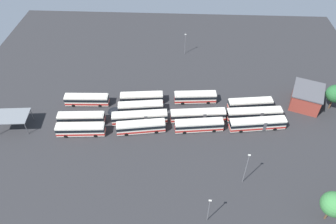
{
  "coord_description": "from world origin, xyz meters",
  "views": [
    {
      "loc": [
        -3.08,
        66.42,
        63.07
      ],
      "look_at": [
        0.15,
        0.02,
        1.46
      ],
      "focal_mm": 34.4,
      "sensor_mm": 36.0,
      "label": 1
    }
  ],
  "objects": [
    {
      "name": "lamp_post_by_building",
      "position": [
        -4.27,
        -32.78,
        4.29
      ],
      "size": [
        0.56,
        0.28,
        7.76
      ],
      "color": "slate",
      "rests_on": "ground_plane"
    },
    {
      "name": "bus_row2_slot2",
      "position": [
        7.77,
        2.85,
        1.79
      ],
      "size": [
        15.44,
        4.55,
        3.37
      ],
      "color": "silver",
      "rests_on": "ground_plane"
    },
    {
      "name": "bus_row0_slot3",
      "position": [
        -24.29,
        3.85,
        1.79
      ],
      "size": [
        15.44,
        4.67,
        3.37
      ],
      "color": "silver",
      "rests_on": "ground_plane"
    },
    {
      "name": "bus_row1_slot3",
      "position": [
        -8.42,
        5.18,
        1.79
      ],
      "size": [
        13.22,
        4.18,
        3.37
      ],
      "color": "silver",
      "rests_on": "ground_plane"
    },
    {
      "name": "bus_row3_slot0",
      "position": [
        24.16,
        -3.8,
        1.79
      ],
      "size": [
        12.79,
        3.06,
        3.37
      ],
      "color": "silver",
      "rests_on": "ground_plane"
    },
    {
      "name": "bus_row2_slot3",
      "position": [
        7.09,
        6.52,
        1.79
      ],
      "size": [
        13.23,
        4.62,
        3.37
      ],
      "color": "silver",
      "rests_on": "ground_plane"
    },
    {
      "name": "bus_row1_slot0",
      "position": [
        -7.59,
        -6.5,
        1.79
      ],
      "size": [
        12.46,
        3.57,
        3.37
      ],
      "color": "silver",
      "rests_on": "ground_plane"
    },
    {
      "name": "bus_row1_slot2",
      "position": [
        -8.3,
        1.24,
        1.79
      ],
      "size": [
        15.42,
        4.19,
        3.37
      ],
      "color": "silver",
      "rests_on": "ground_plane"
    },
    {
      "name": "puddle_back_corner",
      "position": [
        -26.22,
        1.87,
        0.0
      ],
      "size": [
        2.19,
        2.19,
        0.01
      ],
      "primitive_type": "cylinder",
      "color": "black",
      "rests_on": "ground_plane"
    },
    {
      "name": "maintenance_shelter",
      "position": [
        41.5,
        6.47,
        3.96
      ],
      "size": [
        9.02,
        6.92,
        4.18
      ],
      "color": "slate",
      "rests_on": "ground_plane"
    },
    {
      "name": "lamp_post_far_corner",
      "position": [
        -9.67,
        31.68,
        4.22
      ],
      "size": [
        0.56,
        0.28,
        7.63
      ],
      "color": "slate",
      "rests_on": "ground_plane"
    },
    {
      "name": "bus_row3_slot2",
      "position": [
        23.82,
        4.02,
        1.79
      ],
      "size": [
        12.83,
        3.46,
        3.37
      ],
      "color": "silver",
      "rests_on": "ground_plane"
    },
    {
      "name": "bus_row0_slot1",
      "position": [
        -23.35,
        -4.17,
        1.79
      ],
      "size": [
        12.9,
        4.19,
        3.37
      ],
      "color": "silver",
      "rests_on": "ground_plane"
    },
    {
      "name": "puddle_near_shelter",
      "position": [
        14.21,
        -7.64,
        0.0
      ],
      "size": [
        2.03,
        2.03,
        0.01
      ],
      "primitive_type": "cylinder",
      "color": "black",
      "rests_on": "ground_plane"
    },
    {
      "name": "tree_south_edge",
      "position": [
        -34.71,
        30.04,
        5.5
      ],
      "size": [
        5.22,
        5.22,
        8.13
      ],
      "color": "brown",
      "rests_on": "ground_plane"
    },
    {
      "name": "bus_row3_slot3",
      "position": [
        22.96,
        8.29,
        1.79
      ],
      "size": [
        12.95,
        3.47,
        3.37
      ],
      "color": "silver",
      "rests_on": "ground_plane"
    },
    {
      "name": "bus_row2_slot1",
      "position": [
        8.02,
        -1.22,
        1.79
      ],
      "size": [
        12.96,
        4.17,
        3.37
      ],
      "color": "silver",
      "rests_on": "ground_plane"
    },
    {
      "name": "ground_plane",
      "position": [
        0.0,
        0.0,
        0.0
      ],
      "size": [
        128.58,
        128.58,
        0.0
      ],
      "primitive_type": "plane",
      "color": "#28282B"
    },
    {
      "name": "bus_row2_slot0",
      "position": [
        8.18,
        -5.39,
        1.79
      ],
      "size": [
        12.67,
        3.83,
        3.37
      ],
      "color": "silver",
      "rests_on": "ground_plane"
    },
    {
      "name": "puddle_centre_drain",
      "position": [
        15.71,
        -1.01,
        0.0
      ],
      "size": [
        3.91,
        3.91,
        0.01
      ],
      "primitive_type": "cylinder",
      "color": "black",
      "rests_on": "ground_plane"
    },
    {
      "name": "depot_building",
      "position": [
        -39.83,
        -6.87,
        2.78
      ],
      "size": [
        11.28,
        12.13,
        5.53
      ],
      "color": "maroon",
      "rests_on": "ground_plane"
    },
    {
      "name": "bus_row0_slot2",
      "position": [
        -24.01,
        -0.1,
        1.79
      ],
      "size": [
        15.42,
        4.23,
        3.37
      ],
      "color": "silver",
      "rests_on": "ground_plane"
    },
    {
      "name": "tree_north_edge",
      "position": [
        -46.68,
        -5.51,
        5.45
      ],
      "size": [
        5.09,
        5.09,
        8.01
      ],
      "color": "brown",
      "rests_on": "ground_plane"
    },
    {
      "name": "lamp_post_near_entrance",
      "position": [
        -18.33,
        21.58,
        5.31
      ],
      "size": [
        0.56,
        0.28,
        9.78
      ],
      "color": "slate",
      "rests_on": "ground_plane"
    }
  ]
}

